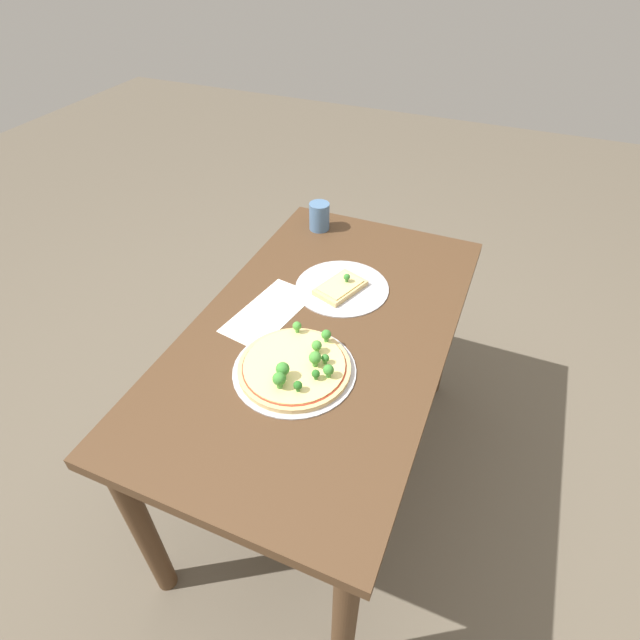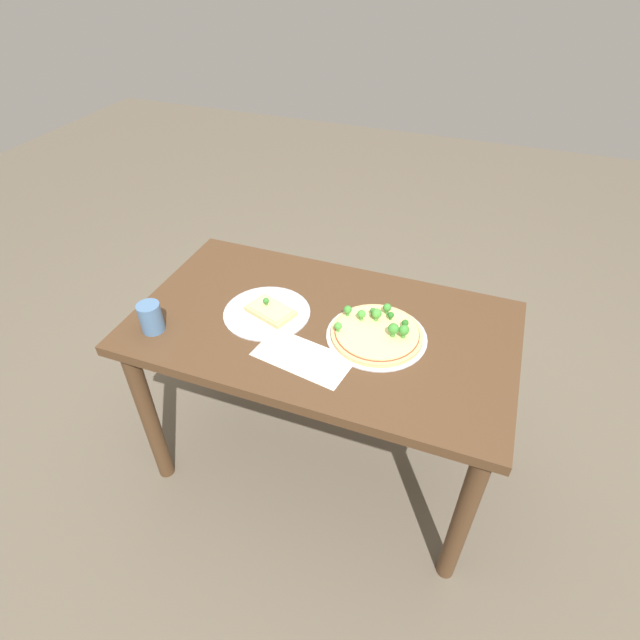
# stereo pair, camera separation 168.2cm
# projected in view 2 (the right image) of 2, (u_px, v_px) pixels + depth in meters

# --- Properties ---
(ground_plane) EXTENTS (8.00, 8.00, 0.00)m
(ground_plane) POSITION_uv_depth(u_px,v_px,m) (322.00, 455.00, 2.10)
(ground_plane) COLOR brown
(dining_table) EXTENTS (1.25, 0.71, 0.72)m
(dining_table) POSITION_uv_depth(u_px,v_px,m) (322.00, 347.00, 1.71)
(dining_table) COLOR #4C331E
(dining_table) RESTS_ON ground_plane
(pizza_tray_whole) EXTENTS (0.32, 0.32, 0.07)m
(pizza_tray_whole) POSITION_uv_depth(u_px,v_px,m) (377.00, 333.00, 1.58)
(pizza_tray_whole) COLOR #B7B7BC
(pizza_tray_whole) RESTS_ON dining_table
(pizza_tray_slice) EXTENTS (0.29, 0.29, 0.05)m
(pizza_tray_slice) POSITION_uv_depth(u_px,v_px,m) (269.00, 312.00, 1.68)
(pizza_tray_slice) COLOR #B7B7BC
(pizza_tray_slice) RESTS_ON dining_table
(drinking_cup) EXTENTS (0.07, 0.07, 0.10)m
(drinking_cup) POSITION_uv_depth(u_px,v_px,m) (151.00, 317.00, 1.59)
(drinking_cup) COLOR #4C7099
(drinking_cup) RESTS_ON dining_table
(paper_menu) EXTENTS (0.32, 0.20, 0.00)m
(paper_menu) POSITION_uv_depth(u_px,v_px,m) (303.00, 357.00, 1.52)
(paper_menu) COLOR white
(paper_menu) RESTS_ON dining_table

